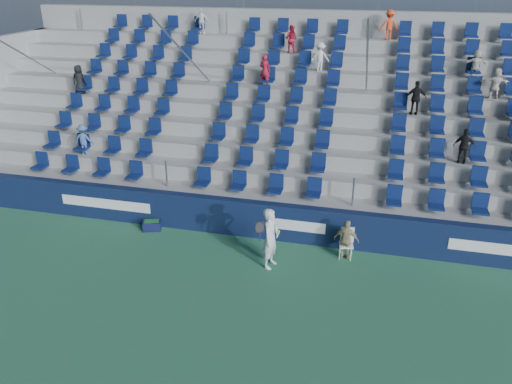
% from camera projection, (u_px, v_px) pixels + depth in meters
% --- Properties ---
extents(ground, '(70.00, 70.00, 0.00)m').
position_uv_depth(ground, '(223.00, 293.00, 13.06)').
color(ground, '#30704C').
rests_on(ground, ground).
extents(sponsor_wall, '(24.00, 0.32, 1.20)m').
position_uv_depth(sponsor_wall, '(253.00, 219.00, 15.59)').
color(sponsor_wall, '#111C3E').
rests_on(sponsor_wall, ground).
extents(grandstand, '(24.00, 8.17, 6.63)m').
position_uv_depth(grandstand, '(285.00, 126.00, 19.46)').
color(grandstand, '#969691').
rests_on(grandstand, ground).
extents(tennis_player, '(0.69, 0.73, 1.80)m').
position_uv_depth(tennis_player, '(271.00, 238.00, 13.88)').
color(tennis_player, silver).
rests_on(tennis_player, ground).
extents(line_judge_chair, '(0.45, 0.47, 0.91)m').
position_uv_depth(line_judge_chair, '(347.00, 240.00, 14.53)').
color(line_judge_chair, white).
rests_on(line_judge_chair, ground).
extents(line_judge, '(0.76, 0.40, 1.23)m').
position_uv_depth(line_judge, '(347.00, 240.00, 14.36)').
color(line_judge, tan).
rests_on(line_judge, ground).
extents(ball_bin, '(0.66, 0.53, 0.32)m').
position_uv_depth(ball_bin, '(152.00, 225.00, 16.13)').
color(ball_bin, '#10143B').
rests_on(ball_bin, ground).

